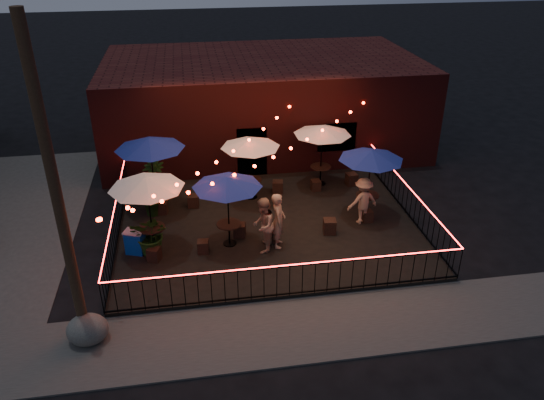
{
  "coord_description": "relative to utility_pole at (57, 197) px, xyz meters",
  "views": [
    {
      "loc": [
        -2.38,
        -13.59,
        9.39
      ],
      "look_at": [
        0.11,
        1.7,
        1.23
      ],
      "focal_mm": 35.0,
      "sensor_mm": 36.0,
      "label": 1
    }
  ],
  "objects": [
    {
      "name": "ground",
      "position": [
        5.4,
        2.6,
        -4.0
      ],
      "size": [
        110.0,
        110.0,
        0.0
      ],
      "primitive_type": "plane",
      "color": "black",
      "rests_on": "ground"
    },
    {
      "name": "patio",
      "position": [
        5.4,
        4.6,
        -3.92
      ],
      "size": [
        10.0,
        8.0,
        0.15
      ],
      "primitive_type": "cube",
      "color": "black",
      "rests_on": "ground"
    },
    {
      "name": "sidewalk",
      "position": [
        5.4,
        -0.65,
        -3.98
      ],
      "size": [
        18.0,
        2.5,
        0.05
      ],
      "primitive_type": "cube",
      "color": "#403E3B",
      "rests_on": "ground"
    },
    {
      "name": "brick_building",
      "position": [
        6.4,
        12.59,
        -2.0
      ],
      "size": [
        14.0,
        8.0,
        4.0
      ],
      "color": "#3B1110",
      "rests_on": "ground"
    },
    {
      "name": "utility_pole",
      "position": [
        0.0,
        0.0,
        0.0
      ],
      "size": [
        0.26,
        0.26,
        8.0
      ],
      "primitive_type": "cylinder",
      "color": "#342515",
      "rests_on": "ground"
    },
    {
      "name": "fence_front",
      "position": [
        5.4,
        0.6,
        -3.34
      ],
      "size": [
        10.0,
        0.04,
        1.04
      ],
      "color": "black",
      "rests_on": "patio"
    },
    {
      "name": "fence_left",
      "position": [
        0.4,
        4.6,
        -3.34
      ],
      "size": [
        0.04,
        8.0,
        1.04
      ],
      "rotation": [
        0.0,
        0.0,
        1.57
      ],
      "color": "black",
      "rests_on": "patio"
    },
    {
      "name": "fence_right",
      "position": [
        10.4,
        4.6,
        -3.34
      ],
      "size": [
        0.04,
        8.0,
        1.04
      ],
      "rotation": [
        0.0,
        0.0,
        1.57
      ],
      "color": "black",
      "rests_on": "patio"
    },
    {
      "name": "festoon_lights",
      "position": [
        4.39,
        4.3,
        -1.48
      ],
      "size": [
        10.02,
        8.72,
        1.32
      ],
      "color": "#FF220B",
      "rests_on": "ground"
    },
    {
      "name": "cafe_table_0",
      "position": [
        1.6,
        3.65,
        -1.54
      ],
      "size": [
        2.59,
        2.59,
        2.53
      ],
      "rotation": [
        0.0,
        0.0,
        0.14
      ],
      "color": "black",
      "rests_on": "patio"
    },
    {
      "name": "cafe_table_1",
      "position": [
        1.6,
        6.47,
        -1.4
      ],
      "size": [
        2.6,
        2.6,
        2.68
      ],
      "rotation": [
        0.0,
        0.0,
        0.07
      ],
      "color": "black",
      "rests_on": "patio"
    },
    {
      "name": "cafe_table_2",
      "position": [
        4.0,
        3.56,
        -1.66
      ],
      "size": [
        2.44,
        2.44,
        2.4
      ],
      "rotation": [
        0.0,
        0.0,
        -0.13
      ],
      "color": "black",
      "rests_on": "patio"
    },
    {
      "name": "cafe_table_3",
      "position": [
        5.11,
        6.67,
        -1.67
      ],
      "size": [
        2.2,
        2.2,
        2.39
      ],
      "rotation": [
        0.0,
        0.0,
        0.02
      ],
      "color": "black",
      "rests_on": "patio"
    },
    {
      "name": "cafe_table_4",
      "position": [
        8.98,
        4.76,
        -1.61
      ],
      "size": [
        2.39,
        2.39,
        2.45
      ],
      "rotation": [
        0.0,
        0.0,
        -0.08
      ],
      "color": "black",
      "rests_on": "patio"
    },
    {
      "name": "cafe_table_5",
      "position": [
        7.95,
        7.4,
        -1.63
      ],
      "size": [
        2.86,
        2.86,
        2.44
      ],
      "rotation": [
        0.0,
        0.0,
        -0.37
      ],
      "color": "black",
      "rests_on": "patio"
    },
    {
      "name": "bistro_chair_0",
      "position": [
        1.64,
        3.0,
        -3.64
      ],
      "size": [
        0.47,
        0.47,
        0.43
      ],
      "primitive_type": "cube",
      "rotation": [
        0.0,
        0.0,
        -0.37
      ],
      "color": "black",
      "rests_on": "patio"
    },
    {
      "name": "bistro_chair_1",
      "position": [
        3.14,
        3.19,
        -3.65
      ],
      "size": [
        0.37,
        0.37,
        0.41
      ],
      "primitive_type": "cube",
      "rotation": [
        0.0,
        0.0,
        3.04
      ],
      "color": "black",
      "rests_on": "patio"
    },
    {
      "name": "bistro_chair_2",
      "position": [
        1.81,
        5.98,
        -3.63
      ],
      "size": [
        0.42,
        0.42,
        0.44
      ],
      "primitive_type": "cube",
      "rotation": [
        0.0,
        0.0,
        -0.13
      ],
      "color": "black",
      "rests_on": "patio"
    },
    {
      "name": "bistro_chair_3",
      "position": [
        2.93,
        6.3,
        -3.62
      ],
      "size": [
        0.42,
        0.42,
        0.45
      ],
      "primitive_type": "cube",
      "rotation": [
        0.0,
        0.0,
        3.04
      ],
      "color": "black",
      "rests_on": "patio"
    },
    {
      "name": "bistro_chair_4",
      "position": [
        4.38,
        3.98,
        -3.62
      ],
      "size": [
        0.45,
        0.45,
        0.45
      ],
      "primitive_type": "cube",
      "rotation": [
        0.0,
        0.0,
        -0.21
      ],
      "color": "black",
      "rests_on": "patio"
    },
    {
      "name": "bistro_chair_5",
      "position": [
        5.4,
        3.51,
        -3.64
      ],
      "size": [
        0.41,
        0.41,
        0.42
      ],
      "primitive_type": "cube",
      "rotation": [
        0.0,
        0.0,
        3.31
      ],
      "color": "black",
      "rests_on": "patio"
    },
    {
      "name": "bistro_chair_6",
      "position": [
        4.74,
        6.69,
        -3.64
      ],
      "size": [
        0.4,
        0.4,
        0.42
      ],
      "primitive_type": "cube",
      "rotation": [
        0.0,
        0.0,
        0.15
      ],
      "color": "black",
      "rests_on": "patio"
    },
    {
      "name": "bistro_chair_7",
      "position": [
        6.16,
        6.95,
        -3.62
      ],
      "size": [
        0.46,
        0.46,
        0.46
      ],
      "primitive_type": "cube",
      "rotation": [
        0.0,
        0.0,
        2.94
      ],
      "color": "black",
      "rests_on": "patio"
    },
    {
      "name": "bistro_chair_8",
      "position": [
        7.36,
        3.71,
        -3.61
      ],
      "size": [
        0.47,
        0.47,
        0.49
      ],
      "primitive_type": "cube",
      "rotation": [
        0.0,
        0.0,
        -0.15
      ],
      "color": "black",
      "rests_on": "patio"
    },
    {
      "name": "bistro_chair_9",
      "position": [
        8.84,
        4.26,
        -3.65
      ],
      "size": [
        0.37,
        0.37,
        0.4
      ],
      "primitive_type": "cube",
      "rotation": [
        0.0,
        0.0,
        3.22
      ],
      "color": "black",
      "rests_on": "patio"
    },
    {
      "name": "bistro_chair_10",
      "position": [
        7.65,
        6.88,
        -3.64
      ],
      "size": [
        0.36,
        0.36,
        0.41
      ],
      "primitive_type": "cube",
      "rotation": [
        0.0,
        0.0,
        0.05
      ],
      "color": "black",
      "rests_on": "patio"
    },
    {
      "name": "bistro_chair_11",
      "position": [
        9.15,
        7.12,
        -3.61
      ],
      "size": [
        0.46,
        0.46,
        0.47
      ],
      "primitive_type": "cube",
      "rotation": [
        0.0,
        0.0,
        3.3
      ],
      "color": "black",
      "rests_on": "patio"
    },
    {
      "name": "patron_a",
      "position": [
        5.53,
        3.21,
        -2.93
      ],
      "size": [
        0.57,
        0.75,
        1.85
      ],
      "primitive_type": "imported",
      "rotation": [
        0.0,
        0.0,
        1.37
      ],
      "color": "beige",
      "rests_on": "patio"
    },
    {
      "name": "patron_b",
      "position": [
        5.02,
        3.02,
        -2.94
      ],
      "size": [
        0.93,
        1.05,
        1.81
      ],
      "primitive_type": "imported",
      "rotation": [
        0.0,
        0.0,
        -1.89
      ],
      "color": "#DCA38F",
      "rests_on": "patio"
    },
    {
      "name": "patron_c",
      "position": [
        8.62,
        4.2,
        -3.01
      ],
      "size": [
        1.17,
        0.8,
        1.67
      ],
      "primitive_type": "imported",
      "rotation": [
        0.0,
        0.0,
        3.32
      ],
      "color": "beige",
      "rests_on": "patio"
    },
    {
      "name": "potted_shrub_a",
      "position": [
        1.6,
        3.41,
        -3.19
      ],
      "size": [
        1.5,
        1.41,
        1.33
      ],
      "primitive_type": "imported",
      "rotation": [
        0.0,
        0.0,
        -0.39
      ],
      "color": "#153812",
      "rests_on": "patio"
    },
    {
      "name": "potted_shrub_b",
      "position": [
        1.56,
        5.88,
        -3.17
      ],
      "size": [
        0.91,
        0.82,
        1.36
      ],
      "primitive_type": "imported",
      "rotation": [
        0.0,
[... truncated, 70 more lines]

